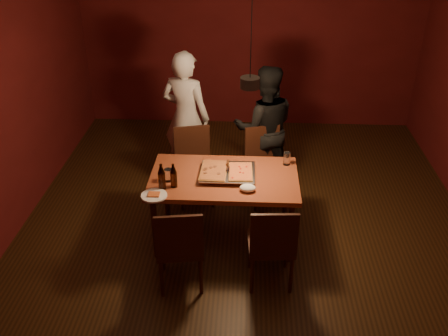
{
  "coord_description": "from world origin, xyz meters",
  "views": [
    {
      "loc": [
        -0.01,
        -4.34,
        3.32
      ],
      "look_at": [
        -0.24,
        -0.01,
        0.85
      ],
      "focal_mm": 40.0,
      "sensor_mm": 36.0,
      "label": 1
    }
  ],
  "objects_px": {
    "pizza_tray": "(228,173)",
    "chair_far_left": "(194,158)",
    "diner_white": "(186,117)",
    "chair_near_right": "(272,240)",
    "diner_dark": "(265,128)",
    "beer_bottle_b": "(174,176)",
    "chair_far_right": "(264,158)",
    "chair_near_left": "(180,242)",
    "pendant_lamp": "(250,82)",
    "dining_table": "(224,183)",
    "plate_slice": "(154,195)",
    "beer_bottle_a": "(162,177)"
  },
  "relations": [
    {
      "from": "chair_near_right",
      "to": "plate_slice",
      "type": "xyz_separation_m",
      "value": [
        -1.12,
        0.34,
        0.22
      ]
    },
    {
      "from": "beer_bottle_b",
      "to": "diner_dark",
      "type": "bearing_deg",
      "value": 56.16
    },
    {
      "from": "chair_near_right",
      "to": "pizza_tray",
      "type": "bearing_deg",
      "value": 116.14
    },
    {
      "from": "diner_dark",
      "to": "beer_bottle_b",
      "type": "bearing_deg",
      "value": 50.64
    },
    {
      "from": "pendant_lamp",
      "to": "chair_near_right",
      "type": "bearing_deg",
      "value": -72.36
    },
    {
      "from": "chair_far_right",
      "to": "beer_bottle_b",
      "type": "relative_size",
      "value": 2.11
    },
    {
      "from": "beer_bottle_a",
      "to": "pendant_lamp",
      "type": "height_order",
      "value": "pendant_lamp"
    },
    {
      "from": "beer_bottle_b",
      "to": "plate_slice",
      "type": "bearing_deg",
      "value": -132.49
    },
    {
      "from": "chair_near_left",
      "to": "beer_bottle_a",
      "type": "relative_size",
      "value": 1.8
    },
    {
      "from": "chair_far_right",
      "to": "chair_near_right",
      "type": "relative_size",
      "value": 1.09
    },
    {
      "from": "chair_far_right",
      "to": "plate_slice",
      "type": "bearing_deg",
      "value": 30.77
    },
    {
      "from": "chair_near_left",
      "to": "pendant_lamp",
      "type": "distance_m",
      "value": 1.59
    },
    {
      "from": "plate_slice",
      "to": "diner_dark",
      "type": "distance_m",
      "value": 1.87
    },
    {
      "from": "beer_bottle_a",
      "to": "chair_far_left",
      "type": "bearing_deg",
      "value": 79.62
    },
    {
      "from": "chair_near_right",
      "to": "beer_bottle_b",
      "type": "height_order",
      "value": "beer_bottle_b"
    },
    {
      "from": "chair_near_left",
      "to": "chair_near_right",
      "type": "relative_size",
      "value": 1.0
    },
    {
      "from": "diner_dark",
      "to": "diner_white",
      "type": "bearing_deg",
      "value": -13.17
    },
    {
      "from": "pizza_tray",
      "to": "pendant_lamp",
      "type": "relative_size",
      "value": 0.5
    },
    {
      "from": "pizza_tray",
      "to": "diner_white",
      "type": "relative_size",
      "value": 0.33
    },
    {
      "from": "dining_table",
      "to": "diner_dark",
      "type": "bearing_deg",
      "value": 69.26
    },
    {
      "from": "diner_dark",
      "to": "pendant_lamp",
      "type": "bearing_deg",
      "value": 74.79
    },
    {
      "from": "pizza_tray",
      "to": "chair_far_left",
      "type": "bearing_deg",
      "value": 118.68
    },
    {
      "from": "chair_far_left",
      "to": "pendant_lamp",
      "type": "relative_size",
      "value": 0.46
    },
    {
      "from": "chair_near_left",
      "to": "chair_far_right",
      "type": "bearing_deg",
      "value": 56.09
    },
    {
      "from": "chair_near_right",
      "to": "chair_far_right",
      "type": "bearing_deg",
      "value": 87.89
    },
    {
      "from": "dining_table",
      "to": "beer_bottle_a",
      "type": "distance_m",
      "value": 0.67
    },
    {
      "from": "beer_bottle_a",
      "to": "diner_white",
      "type": "relative_size",
      "value": 0.16
    },
    {
      "from": "chair_near_left",
      "to": "beer_bottle_b",
      "type": "xyz_separation_m",
      "value": [
        -0.12,
        0.59,
        0.34
      ]
    },
    {
      "from": "chair_far_left",
      "to": "chair_near_right",
      "type": "distance_m",
      "value": 1.75
    },
    {
      "from": "pendant_lamp",
      "to": "beer_bottle_b",
      "type": "bearing_deg",
      "value": -162.66
    },
    {
      "from": "beer_bottle_a",
      "to": "plate_slice",
      "type": "bearing_deg",
      "value": -112.25
    },
    {
      "from": "dining_table",
      "to": "pizza_tray",
      "type": "distance_m",
      "value": 0.11
    },
    {
      "from": "chair_near_right",
      "to": "pizza_tray",
      "type": "relative_size",
      "value": 0.88
    },
    {
      "from": "chair_near_right",
      "to": "beer_bottle_b",
      "type": "distance_m",
      "value": 1.14
    },
    {
      "from": "chair_near_left",
      "to": "diner_white",
      "type": "distance_m",
      "value": 2.11
    },
    {
      "from": "chair_near_right",
      "to": "pendant_lamp",
      "type": "height_order",
      "value": "pendant_lamp"
    },
    {
      "from": "chair_near_left",
      "to": "diner_dark",
      "type": "height_order",
      "value": "diner_dark"
    },
    {
      "from": "chair_far_left",
      "to": "chair_near_left",
      "type": "xyz_separation_m",
      "value": [
        0.04,
        -1.58,
        0.0
      ]
    },
    {
      "from": "plate_slice",
      "to": "pendant_lamp",
      "type": "distance_m",
      "value": 1.39
    },
    {
      "from": "plate_slice",
      "to": "diner_dark",
      "type": "xyz_separation_m",
      "value": [
        1.07,
        1.53,
        0.01
      ]
    },
    {
      "from": "dining_table",
      "to": "beer_bottle_a",
      "type": "height_order",
      "value": "beer_bottle_a"
    },
    {
      "from": "diner_white",
      "to": "chair_far_left",
      "type": "bearing_deg",
      "value": 123.18
    },
    {
      "from": "dining_table",
      "to": "diner_dark",
      "type": "height_order",
      "value": "diner_dark"
    },
    {
      "from": "dining_table",
      "to": "chair_near_left",
      "type": "height_order",
      "value": "chair_near_left"
    },
    {
      "from": "dining_table",
      "to": "beer_bottle_a",
      "type": "bearing_deg",
      "value": -156.14
    },
    {
      "from": "dining_table",
      "to": "chair_near_left",
      "type": "xyz_separation_m",
      "value": [
        -0.36,
        -0.81,
        -0.14
      ]
    },
    {
      "from": "chair_far_left",
      "to": "chair_far_right",
      "type": "bearing_deg",
      "value": 168.93
    },
    {
      "from": "diner_white",
      "to": "chair_near_right",
      "type": "bearing_deg",
      "value": 134.3
    },
    {
      "from": "beer_bottle_b",
      "to": "chair_near_right",
      "type": "bearing_deg",
      "value": -28.84
    },
    {
      "from": "chair_far_left",
      "to": "chair_far_right",
      "type": "height_order",
      "value": "same"
    }
  ]
}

